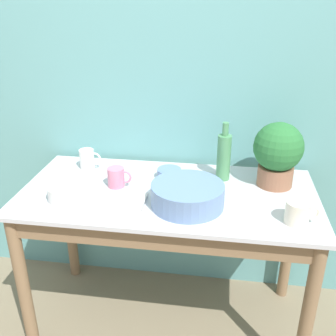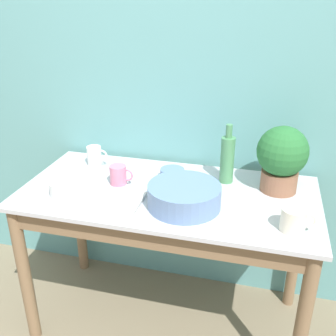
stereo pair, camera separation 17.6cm
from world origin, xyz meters
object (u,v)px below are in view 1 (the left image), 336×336
(mug_pink, at_px, (117,177))
(tray_board, at_px, (120,205))
(mug_cream, at_px, (298,213))
(bowl_wash_large, at_px, (188,195))
(potted_plant, at_px, (278,152))
(mug_white, at_px, (88,159))
(bowl_small_blue, at_px, (169,174))
(bowl_small_enamel_white, at_px, (65,193))
(bottle_tall, at_px, (224,156))

(mug_pink, xyz_separation_m, tray_board, (0.06, -0.19, -0.04))
(mug_cream, bearing_deg, bowl_wash_large, 170.39)
(potted_plant, height_order, mug_white, potted_plant)
(mug_pink, height_order, bowl_small_blue, mug_pink)
(potted_plant, bearing_deg, bowl_small_enamel_white, -162.76)
(bowl_wash_large, bearing_deg, mug_white, 150.66)
(bottle_tall, xyz_separation_m, mug_cream, (0.31, -0.37, -0.07))
(bowl_small_enamel_white, bearing_deg, bowl_small_blue, 33.88)
(bowl_wash_large, xyz_separation_m, tray_board, (-0.29, -0.05, -0.04))
(mug_pink, height_order, tray_board, mug_pink)
(mug_white, bearing_deg, bowl_small_enamel_white, -87.87)
(bowl_wash_large, distance_m, tray_board, 0.30)
(bowl_wash_large, distance_m, mug_cream, 0.46)
(bowl_small_blue, xyz_separation_m, bowl_small_enamel_white, (-0.43, -0.29, 0.01))
(mug_white, bearing_deg, bowl_small_blue, -7.39)
(mug_cream, xyz_separation_m, mug_pink, (-0.81, 0.21, -0.00))
(bottle_tall, distance_m, mug_pink, 0.53)
(mug_cream, height_order, bowl_small_enamel_white, mug_cream)
(bottle_tall, relative_size, bowl_small_blue, 2.44)
(bowl_small_blue, xyz_separation_m, tray_board, (-0.17, -0.31, -0.02))
(potted_plant, distance_m, mug_pink, 0.77)
(tray_board, bearing_deg, bowl_small_blue, 60.66)
(bottle_tall, bearing_deg, tray_board, -141.92)
(mug_cream, bearing_deg, bowl_small_blue, 149.63)
(mug_cream, xyz_separation_m, bowl_small_blue, (-0.57, 0.33, -0.02))
(potted_plant, bearing_deg, mug_pink, -170.31)
(mug_cream, distance_m, bowl_small_blue, 0.66)
(potted_plant, xyz_separation_m, bowl_small_blue, (-0.51, -0.00, -0.14))
(bottle_tall, relative_size, tray_board, 1.36)
(bowl_wash_large, height_order, mug_white, mug_white)
(mug_cream, xyz_separation_m, bowl_small_enamel_white, (-1.00, 0.05, -0.01))
(mug_pink, bearing_deg, bowl_wash_large, -20.67)
(potted_plant, relative_size, bowl_small_blue, 2.60)
(potted_plant, xyz_separation_m, mug_pink, (-0.75, -0.13, -0.12))
(bowl_wash_large, xyz_separation_m, bottle_tall, (0.15, 0.29, 0.07))
(bowl_small_blue, bearing_deg, mug_pink, -152.29)
(mug_cream, bearing_deg, potted_plant, 99.68)
(bowl_small_blue, relative_size, tray_board, 0.56)
(potted_plant, distance_m, tray_board, 0.77)
(mug_pink, distance_m, bowl_small_enamel_white, 0.25)
(mug_pink, height_order, bowl_small_enamel_white, mug_pink)
(potted_plant, distance_m, bowl_small_blue, 0.53)
(potted_plant, xyz_separation_m, mug_white, (-0.96, 0.05, -0.12))
(bottle_tall, height_order, bowl_small_blue, bottle_tall)
(mug_white, height_order, tray_board, mug_white)
(bowl_small_blue, distance_m, tray_board, 0.36)
(tray_board, bearing_deg, mug_cream, -1.89)
(bottle_tall, relative_size, mug_pink, 2.51)
(bottle_tall, relative_size, mug_white, 2.55)
(mug_white, bearing_deg, bottle_tall, -1.94)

